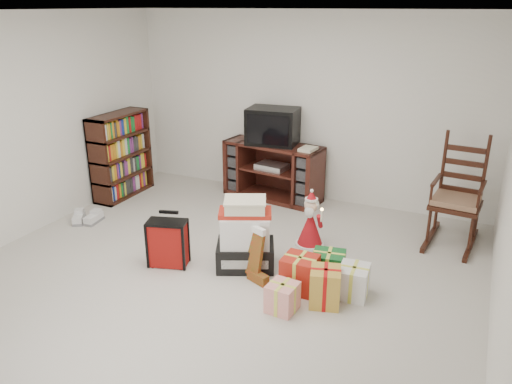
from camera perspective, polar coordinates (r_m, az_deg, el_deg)
room at (r=4.60m, az=-4.92°, el=4.12°), size 5.01×5.01×2.51m
tv_stand at (r=6.90m, az=1.95°, el=2.42°), size 1.42×0.66×0.78m
bookshelf at (r=7.21m, az=-15.15°, el=3.93°), size 0.32×0.96×1.17m
rocking_chair at (r=6.02m, az=21.85°, el=-1.42°), size 0.59×0.90×1.29m
gift_pile at (r=5.10m, az=-1.23°, el=-5.30°), size 0.70×0.62×0.73m
red_suitcase at (r=5.23m, az=-10.03°, el=-5.78°), size 0.42×0.30×0.58m
stocking at (r=4.91m, az=-0.18°, el=-6.91°), size 0.28×0.20×0.56m
teddy_bear at (r=5.16m, az=-0.09°, el=-6.76°), size 0.27×0.24×0.39m
santa_figurine at (r=5.56m, az=6.23°, el=-3.83°), size 0.33×0.31×0.67m
mrs_claus_figurine at (r=5.51m, az=-3.00°, el=-4.44°), size 0.27×0.26×0.56m
sneaker_pair at (r=6.57m, az=-18.82°, el=-2.86°), size 0.40×0.31×0.10m
gift_cluster at (r=4.73m, az=7.00°, el=-10.06°), size 0.84×0.95×0.29m
crt_television at (r=6.74m, az=1.92°, el=7.54°), size 0.71×0.55×0.49m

